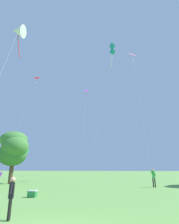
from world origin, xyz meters
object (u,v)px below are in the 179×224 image
person_near_tree (11,194)px  person_in_blue_jacket (154,176)px  kite_red_high (35,83)px  kite_teal_box (112,50)px  kite_white_distant (18,31)px  picnic_cooler (32,194)px  kite_purple_streamer (86,96)px  tree_left_oak (14,148)px  kite_pink_low (133,60)px  kite_green_small (27,151)px

person_near_tree → person_in_blue_jacket: size_ratio=0.84×
kite_red_high → person_in_blue_jacket: kite_red_high is taller
kite_teal_box → kite_white_distant: bearing=-116.5°
kite_teal_box → person_near_tree: 32.24m
picnic_cooler → person_in_blue_jacket: bearing=44.8°
kite_purple_streamer → kite_white_distant: 22.88m
tree_left_oak → kite_purple_streamer: bearing=62.4°
person_near_tree → tree_left_oak: tree_left_oak is taller
kite_teal_box → person_in_blue_jacket: size_ratio=13.46×
kite_pink_low → tree_left_oak: kite_pink_low is taller
kite_pink_low → kite_teal_box: (-3.89, -3.59, 0.43)m
kite_white_distant → tree_left_oak: bearing=118.1°
kite_pink_low → kite_purple_streamer: 12.06m
kite_pink_low → person_near_tree: bearing=-104.2°
tree_left_oak → picnic_cooler: (8.39, -10.36, -4.28)m
kite_red_high → person_near_tree: kite_red_high is taller
person_in_blue_jacket → tree_left_oak: size_ratio=0.27×
kite_white_distant → picnic_cooler: kite_white_distant is taller
kite_red_high → kite_teal_box: 21.27m
kite_purple_streamer → kite_white_distant: (-2.04, -22.71, -1.84)m
kite_red_high → kite_white_distant: kite_red_high is taller
kite_red_high → person_in_blue_jacket: 36.00m
kite_teal_box → kite_purple_streamer: bearing=135.3°
kite_red_high → kite_purple_streamer: kite_red_high is taller
kite_purple_streamer → person_near_tree: bearing=-83.5°
kite_pink_low → person_in_blue_jacket: bearing=-88.8°
kite_pink_low → kite_green_small: bearing=160.7°
person_near_tree → person_in_blue_jacket: bearing=64.2°
kite_green_small → kite_white_distant: kite_white_distant is taller
person_near_tree → kite_green_small: bearing=118.5°
kite_green_small → kite_teal_box: size_ratio=0.35×
tree_left_oak → person_near_tree: bearing=-57.1°
kite_teal_box → tree_left_oak: (-13.23, -7.25, -18.55)m
kite_pink_low → person_in_blue_jacket: 24.78m
kite_white_distant → person_near_tree: size_ratio=10.27×
kite_purple_streamer → person_near_tree: (3.34, -29.42, -15.69)m
picnic_cooler → kite_teal_box: bearing=74.6°
kite_white_distant → kite_green_small: bearing=115.8°
kite_teal_box → person_in_blue_jacket: kite_teal_box is taller
person_near_tree → picnic_cooler: person_near_tree is taller
kite_purple_streamer → picnic_cooler: 28.90m
kite_pink_low → picnic_cooler: 32.06m
person_in_blue_jacket → tree_left_oak: tree_left_oak is taller
kite_green_small → tree_left_oak: size_ratio=1.26×
tree_left_oak → person_in_blue_jacket: bearing=-4.6°
kite_teal_box → tree_left_oak: kite_teal_box is taller
kite_red_high → person_near_tree: size_ratio=16.02×
kite_purple_streamer → kite_pink_low: bearing=-14.3°
kite_purple_streamer → person_near_tree: size_ratio=12.38×
kite_teal_box → kite_purple_streamer: size_ratio=1.30×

